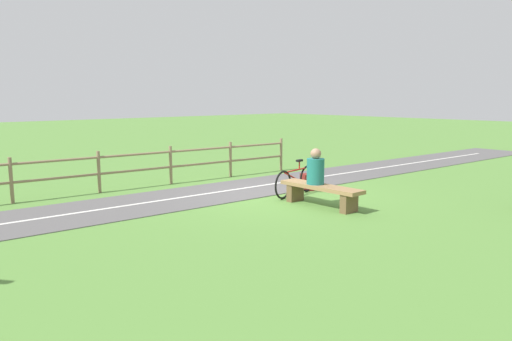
{
  "coord_description": "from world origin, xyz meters",
  "views": [
    {
      "loc": [
        -8.37,
        8.06,
        2.32
      ],
      "look_at": [
        -1.0,
        1.49,
        0.84
      ],
      "focal_mm": 34.76,
      "sensor_mm": 36.0,
      "label": 1
    }
  ],
  "objects_px": {
    "backpack": "(307,182)",
    "person_seated": "(316,169)",
    "bicycle": "(296,181)",
    "bench": "(321,191)"
  },
  "relations": [
    {
      "from": "person_seated",
      "to": "bicycle",
      "type": "bearing_deg",
      "value": -24.87
    },
    {
      "from": "bench",
      "to": "backpack",
      "type": "relative_size",
      "value": 4.88
    },
    {
      "from": "person_seated",
      "to": "bench",
      "type": "bearing_deg",
      "value": 180.0
    },
    {
      "from": "bicycle",
      "to": "person_seated",
      "type": "bearing_deg",
      "value": 53.38
    },
    {
      "from": "person_seated",
      "to": "bicycle",
      "type": "distance_m",
      "value": 1.22
    },
    {
      "from": "person_seated",
      "to": "backpack",
      "type": "bearing_deg",
      "value": -42.31
    },
    {
      "from": "backpack",
      "to": "person_seated",
      "type": "bearing_deg",
      "value": 137.92
    },
    {
      "from": "bench",
      "to": "bicycle",
      "type": "height_order",
      "value": "bicycle"
    },
    {
      "from": "bench",
      "to": "bicycle",
      "type": "bearing_deg",
      "value": -21.86
    },
    {
      "from": "bicycle",
      "to": "backpack",
      "type": "xyz_separation_m",
      "value": [
        0.25,
        -0.69,
        -0.15
      ]
    }
  ]
}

